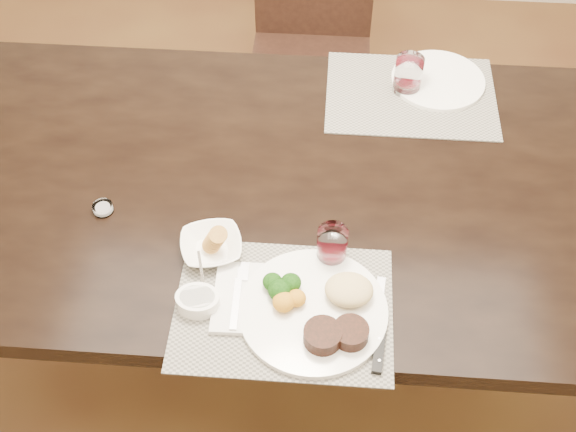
# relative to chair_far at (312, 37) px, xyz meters

# --- Properties ---
(ground_plane) EXTENTS (4.50, 4.50, 0.00)m
(ground_plane) POSITION_rel_chair_far_xyz_m (0.00, -0.93, -0.50)
(ground_plane) COLOR #402214
(ground_plane) RESTS_ON ground
(dining_table) EXTENTS (2.00, 1.00, 0.75)m
(dining_table) POSITION_rel_chair_far_xyz_m (0.00, -0.93, 0.16)
(dining_table) COLOR black
(dining_table) RESTS_ON ground
(chair_far) EXTENTS (0.42, 0.42, 0.90)m
(chair_far) POSITION_rel_chair_far_xyz_m (0.00, 0.00, 0.00)
(chair_far) COLOR black
(chair_far) RESTS_ON ground
(placemat_near) EXTENTS (0.46, 0.34, 0.00)m
(placemat_near) POSITION_rel_chair_far_xyz_m (0.00, -1.30, 0.25)
(placemat_near) COLOR gray
(placemat_near) RESTS_ON dining_table
(placemat_far) EXTENTS (0.46, 0.34, 0.00)m
(placemat_far) POSITION_rel_chair_far_xyz_m (0.30, -0.59, 0.25)
(placemat_far) COLOR gray
(placemat_far) RESTS_ON dining_table
(dinner_plate) EXTENTS (0.31, 0.31, 0.06)m
(dinner_plate) POSITION_rel_chair_far_xyz_m (0.08, -1.31, 0.27)
(dinner_plate) COLOR white
(dinner_plate) RESTS_ON placemat_near
(napkin_fork) EXTENTS (0.10, 0.18, 0.02)m
(napkin_fork) POSITION_rel_chair_far_xyz_m (-0.10, -1.29, 0.26)
(napkin_fork) COLOR silver
(napkin_fork) RESTS_ON placemat_near
(steak_knife) EXTENTS (0.03, 0.24, 0.01)m
(steak_knife) POSITION_rel_chair_far_xyz_m (0.20, -1.37, 0.26)
(steak_knife) COLOR white
(steak_knife) RESTS_ON placemat_near
(cracker_bowl) EXTENTS (0.17, 0.17, 0.06)m
(cracker_bowl) POSITION_rel_chair_far_xyz_m (-0.17, -1.16, 0.27)
(cracker_bowl) COLOR white
(cracker_bowl) RESTS_ON placemat_near
(sauce_ramekin) EXTENTS (0.09, 0.14, 0.07)m
(sauce_ramekin) POSITION_rel_chair_far_xyz_m (-0.18, -1.31, 0.27)
(sauce_ramekin) COLOR white
(sauce_ramekin) RESTS_ON placemat_near
(wine_glass_near) EXTENTS (0.07, 0.07, 0.09)m
(wine_glass_near) POSITION_rel_chair_far_xyz_m (0.10, -1.16, 0.29)
(wine_glass_near) COLOR white
(wine_glass_near) RESTS_ON placemat_near
(far_plate) EXTENTS (0.26, 0.26, 0.01)m
(far_plate) POSITION_rel_chair_far_xyz_m (0.37, -0.53, 0.26)
(far_plate) COLOR white
(far_plate) RESTS_ON placemat_far
(wine_glass_far) EXTENTS (0.08, 0.08, 0.10)m
(wine_glass_far) POSITION_rel_chair_far_xyz_m (0.28, -0.57, 0.30)
(wine_glass_far) COLOR white
(wine_glass_far) RESTS_ON placemat_far
(salt_cellar) EXTENTS (0.05, 0.05, 0.02)m
(salt_cellar) POSITION_rel_chair_far_xyz_m (-0.44, -1.06, 0.26)
(salt_cellar) COLOR white
(salt_cellar) RESTS_ON dining_table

